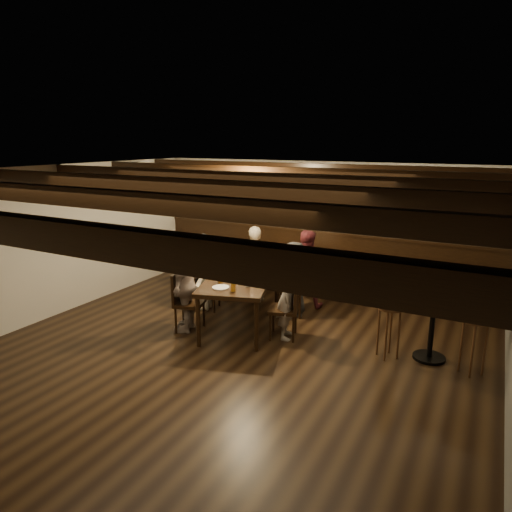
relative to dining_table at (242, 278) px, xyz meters
The scene contains 27 objects.
room 0.90m from the dining_table, 80.46° to the left, with size 7.00×7.00×7.00m.
dining_table is the anchor object (origin of this frame).
chair_left_near 0.95m from the dining_table, 165.54° to the left, with size 0.51×0.51×0.90m.
chair_left_far 0.96m from the dining_table, 130.36° to the right, with size 0.51×0.51×0.89m.
chair_right_near 0.95m from the dining_table, 49.59° to the left, with size 0.55×0.55×0.95m.
chair_right_far 0.96m from the dining_table, 14.47° to the right, with size 0.51×0.51×0.89m.
person_bench_left 1.28m from the dining_table, 152.58° to the left, with size 0.58×0.38×1.20m, color #262628.
person_bench_centre 1.05m from the dining_table, 107.58° to the left, with size 0.49×0.32×1.34m, color gray.
person_bench_right 1.27m from the dining_table, 62.58° to the left, with size 0.64×0.50×1.32m, color maroon.
person_left_near 0.88m from the dining_table, 166.62° to the left, with size 0.80×0.46×1.23m, color #B1A996.
person_left_far 0.87m from the dining_table, 131.45° to the right, with size 0.84×0.35×1.43m, color gray.
person_right_near 0.88m from the dining_table, 48.55° to the left, with size 0.59×0.39×1.22m, color #28282A.
person_right_far 0.88m from the dining_table, 13.38° to the right, with size 0.44×0.29×1.21m, color gray.
pint_a 0.77m from the dining_table, 129.39° to the left, with size 0.07×0.07×0.14m, color #BF7219.
pint_b 0.71m from the dining_table, 86.55° to the left, with size 0.07×0.07×0.14m, color #BF7219.
pint_c 0.34m from the dining_table, behind, with size 0.07×0.07×0.14m, color #BF7219.
pint_d 0.38m from the dining_table, 51.27° to the left, with size 0.07×0.07×0.14m, color silver.
pint_e 0.52m from the dining_table, 98.47° to the right, with size 0.07×0.07×0.14m, color #BF7219.
pint_f 0.60m from the dining_table, 52.43° to the right, with size 0.07×0.07×0.14m, color silver.
pint_g 0.81m from the dining_table, 68.84° to the right, with size 0.07×0.07×0.14m, color #BF7219.
plate_near 0.72m from the dining_table, 84.51° to the right, with size 0.24×0.24×0.01m, color white.
plate_far 0.36m from the dining_table, 41.45° to the right, with size 0.24×0.24×0.01m, color white.
condiment_caddy 0.13m from the dining_table, 72.42° to the right, with size 0.15×0.10×0.12m, color black.
candle 0.34m from the dining_table, 85.78° to the left, with size 0.05×0.05×0.05m, color beige.
high_top_table 2.77m from the dining_table, ahead, with size 0.56×0.56×1.00m.
bar_stool_left 2.30m from the dining_table, ahead, with size 0.33×0.35×1.01m.
bar_stool_right 3.29m from the dining_table, ahead, with size 0.32×0.32×1.01m.
Camera 1 is at (2.91, -4.40, 2.77)m, focal length 32.00 mm.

